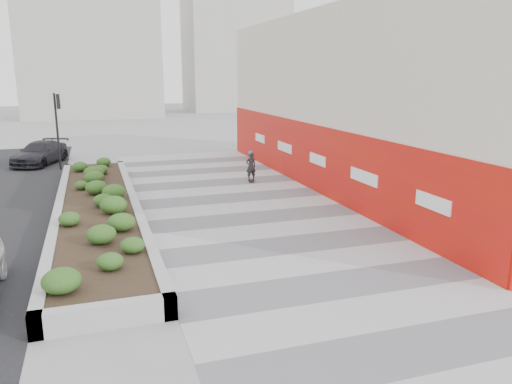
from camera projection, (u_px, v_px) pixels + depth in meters
ground at (309, 266)px, 13.88m from camera, size 160.00×160.00×0.00m
walkway at (273, 234)px, 16.65m from camera, size 8.00×36.00×0.01m
building at (369, 101)px, 23.38m from camera, size 6.04×24.08×8.00m
planter at (97, 206)px, 18.58m from camera, size 3.00×18.00×0.90m
traffic_signal_near at (58, 120)px, 27.22m from camera, size 0.33×0.28×4.20m
distant_bldg_north_l at (89, 34)px, 60.89m from camera, size 16.00×12.00×20.00m
distant_bldg_north_r at (235, 25)px, 71.12m from camera, size 14.00×10.00×24.00m
manhole_cover at (286, 232)px, 16.80m from camera, size 0.44×0.44×0.01m
skateboarder at (251, 166)px, 24.45m from camera, size 0.54×0.75×1.56m
car_dark at (40, 153)px, 29.40m from camera, size 3.43×4.92×1.32m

